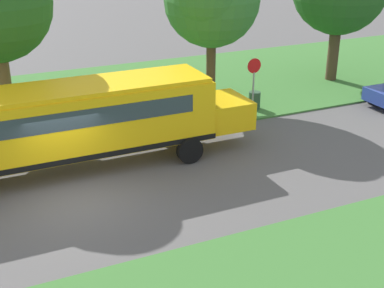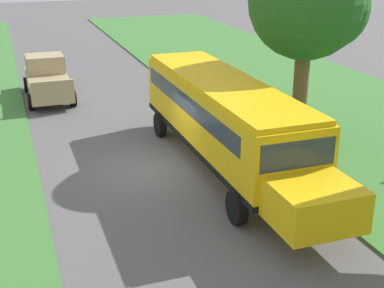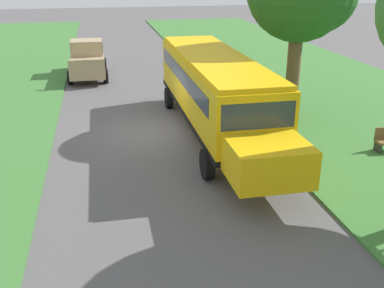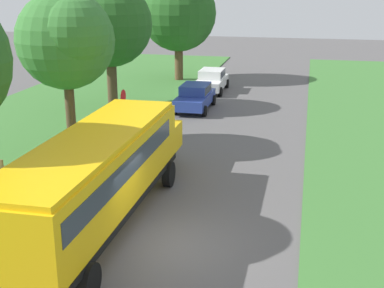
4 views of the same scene
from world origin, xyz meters
name	(u,v)px [view 2 (image 2 of 4)]	position (x,y,z in m)	size (l,w,h in m)	color
ground_plane	(155,168)	(0.00, 0.00, 0.00)	(120.00, 120.00, 0.00)	#565454
school_bus	(225,116)	(-2.39, 0.72, 1.92)	(2.84, 12.42, 3.16)	yellow
pickup_truck	(47,77)	(2.70, -10.93, 1.07)	(2.28, 5.40, 2.10)	tan
oak_tree_beside_bus	(312,3)	(-6.68, -1.11, 5.44)	(4.61, 4.54, 7.82)	brown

